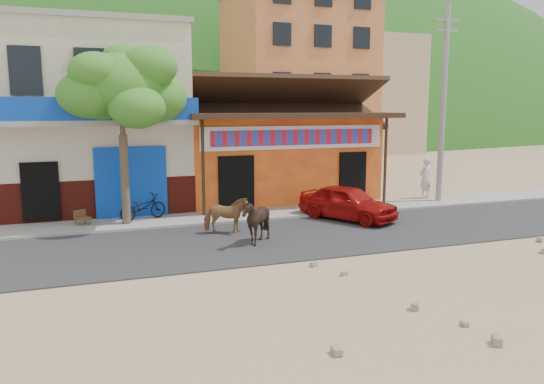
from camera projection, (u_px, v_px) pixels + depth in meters
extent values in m
plane|color=#9E825B|center=(323.00, 260.00, 14.14)|extent=(120.00, 120.00, 0.00)
cube|color=#28282B|center=(288.00, 238.00, 16.46)|extent=(60.00, 5.00, 0.04)
cube|color=gray|center=(254.00, 215.00, 19.70)|extent=(60.00, 2.00, 0.12)
cube|color=orange|center=(269.00, 157.00, 23.81)|extent=(8.00, 6.00, 3.60)
cube|color=beige|center=(91.00, 120.00, 21.04)|extent=(7.00, 6.00, 7.00)
cube|color=#CC723F|center=(296.00, 79.00, 38.48)|extent=(9.00, 9.00, 12.00)
cube|color=tan|center=(364.00, 96.00, 47.22)|extent=(8.00, 8.00, 10.00)
ellipsoid|color=#194C14|center=(120.00, 52.00, 77.28)|extent=(100.00, 40.00, 24.00)
cylinder|color=gray|center=(443.00, 105.00, 21.79)|extent=(0.24, 0.24, 8.00)
imported|color=#996B3D|center=(226.00, 215.00, 16.80)|extent=(1.48, 0.87, 1.18)
imported|color=black|center=(256.00, 221.00, 15.51)|extent=(1.35, 1.22, 1.39)
imported|color=#9E0C0B|center=(348.00, 202.00, 18.93)|extent=(3.03, 3.89, 1.24)
imported|color=black|center=(143.00, 207.00, 18.54)|extent=(1.82, 1.14, 0.90)
imported|color=silver|center=(425.00, 178.00, 22.87)|extent=(0.74, 0.59, 1.76)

